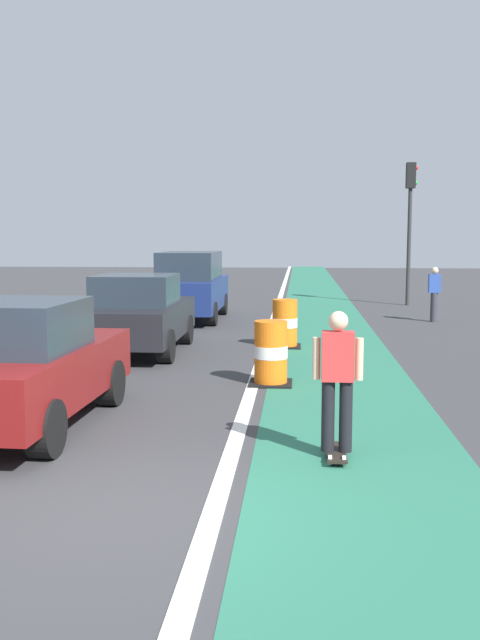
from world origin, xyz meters
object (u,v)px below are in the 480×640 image
object	(u,v)px
traffic_barrel_mid	(285,324)
parked_sedan_second	(138,315)
skateboarder_on_lane	(337,380)
traffic_barrel_front	(271,354)
traffic_light_corner	(410,208)
parked_suv_third	(190,285)
pedestrian_crossing	(434,293)
parked_sedan_nearest	(19,365)

from	to	relation	value
traffic_barrel_mid	parked_sedan_second	bearing A→B (deg)	-161.70
skateboarder_on_lane	traffic_barrel_front	bearing A→B (deg)	102.88
parked_sedan_second	traffic_light_corner	xyz separation A→B (m)	(7.39, 11.20, 2.67)
skateboarder_on_lane	traffic_light_corner	bearing A→B (deg)	79.14
parked_suv_third	pedestrian_crossing	xyz separation A→B (m)	(7.22, 0.06, -0.17)
parked_sedan_second	traffic_barrel_mid	xyz separation A→B (m)	(3.14, 1.04, -0.30)
skateboarder_on_lane	parked_suv_third	world-z (taller)	parked_suv_third
traffic_light_corner	parked_sedan_nearest	bearing A→B (deg)	-113.73
parked_suv_third	traffic_barrel_mid	bearing A→B (deg)	-59.96
parked_sedan_second	parked_suv_third	distance (m)	6.14
skateboarder_on_lane	traffic_barrel_front	xyz separation A→B (m)	(-0.91, 3.98, -0.38)
traffic_light_corner	pedestrian_crossing	bearing A→B (deg)	-89.85
traffic_barrel_mid	traffic_barrel_front	bearing A→B (deg)	-92.15
traffic_barrel_mid	pedestrian_crossing	distance (m)	6.70
pedestrian_crossing	parked_suv_third	bearing A→B (deg)	-179.51
parked_sedan_nearest	traffic_barrel_front	size ratio (longest dim) A/B	3.81
parked_sedan_nearest	traffic_barrel_mid	xyz separation A→B (m)	(3.34, 7.11, -0.30)
traffic_barrel_mid	pedestrian_crossing	xyz separation A→B (m)	(4.27, 5.16, 0.33)
traffic_light_corner	parked_suv_third	bearing A→B (deg)	-144.90
skateboarder_on_lane	traffic_light_corner	distance (m)	18.76
parked_suv_third	traffic_light_corner	bearing A→B (deg)	35.10
traffic_barrel_mid	traffic_light_corner	xyz separation A→B (m)	(4.26, 10.16, 2.97)
skateboarder_on_lane	parked_sedan_nearest	distance (m)	4.21
parked_sedan_second	parked_suv_third	xyz separation A→B (m)	(0.19, 6.13, 0.20)
parked_suv_third	traffic_barrel_front	world-z (taller)	parked_suv_third
parked_suv_third	traffic_barrel_mid	xyz separation A→B (m)	(2.95, -5.10, -0.50)
traffic_barrel_mid	traffic_light_corner	distance (m)	11.41
traffic_barrel_front	pedestrian_crossing	xyz separation A→B (m)	(4.42, 9.26, 0.33)
parked_sedan_second	pedestrian_crossing	size ratio (longest dim) A/B	2.55
skateboarder_on_lane	traffic_barrel_mid	bearing A→B (deg)	95.35
skateboarder_on_lane	parked_sedan_second	bearing A→B (deg)	118.92
traffic_barrel_mid	skateboarder_on_lane	bearing A→B (deg)	-84.65
skateboarder_on_lane	parked_sedan_nearest	size ratio (longest dim) A/B	0.41
parked_suv_third	pedestrian_crossing	distance (m)	7.22
parked_sedan_second	traffic_barrel_mid	distance (m)	3.32
skateboarder_on_lane	traffic_barrel_front	distance (m)	4.10
parked_sedan_nearest	traffic_barrel_mid	bearing A→B (deg)	64.87
parked_suv_third	traffic_barrel_front	distance (m)	9.63
parked_suv_third	parked_sedan_nearest	bearing A→B (deg)	-91.83
parked_sedan_nearest	pedestrian_crossing	bearing A→B (deg)	58.21
parked_sedan_second	traffic_barrel_front	world-z (taller)	parked_sedan_second
skateboarder_on_lane	parked_sedan_nearest	xyz separation A→B (m)	(-4.09, 0.97, -0.08)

